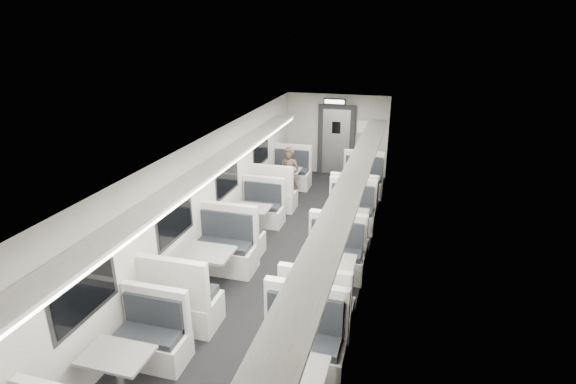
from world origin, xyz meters
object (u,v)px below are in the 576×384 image
Objects in this scene: booth_left_c at (205,272)px; passenger at (289,177)px; booth_right_b at (346,228)px; booth_left_b at (251,222)px; booth_right_c at (327,279)px; exit_sign at (335,101)px; booth_left_d at (120,377)px; booth_right_a at (359,192)px; booth_left_a at (283,183)px; vestibule_door at (336,141)px.

booth_left_c is 4.19m from passenger.
passenger reaches higher than booth_right_b.
booth_right_c reaches higher than booth_left_b.
booth_right_c is at bearing -80.71° from exit_sign.
booth_left_b is at bearing 90.00° from booth_left_d.
booth_left_b is 2.02m from passenger.
booth_right_b is 2.47m from passenger.
booth_right_b is (2.00, 2.40, -0.03)m from booth_left_c.
passenger is (0.31, 4.17, 0.34)m from booth_left_c.
passenger reaches higher than booth_right_a.
booth_left_b is 0.93× the size of booth_right_c.
booth_left_a is 2.00m from booth_right_a.
booth_left_c is 1.17× the size of booth_left_d.
booth_right_b is 2.04m from booth_right_c.
booth_right_b is 1.01× the size of vestibule_door.
booth_right_a is 3.53× the size of exit_sign.
exit_sign reaches higher than booth_right_a.
booth_left_b is 0.87× the size of booth_left_c.
exit_sign is (0.69, 2.31, 1.53)m from passenger.
booth_left_c reaches higher than booth_left_d.
booth_left_c is at bearing -98.78° from exit_sign.
booth_right_a is 4.21m from booth_right_c.
booth_left_b is at bearing -103.21° from exit_sign.
passenger is (-1.69, 3.80, 0.37)m from booth_right_c.
booth_left_d is (0.00, -4.61, -0.01)m from booth_left_b.
booth_left_a is 3.05m from booth_right_b.
booth_left_b is at bearing -87.53° from passenger.
booth_right_b reaches higher than booth_left_b.
booth_right_c is at bearing -90.00° from booth_right_b.
exit_sign is at bearing 81.22° from booth_left_c.
vestibule_door reaches higher than booth_left_c.
booth_left_d is 6.58m from passenger.
exit_sign reaches higher than passenger.
vestibule_door is (1.00, 2.26, 0.65)m from booth_left_a.
booth_right_c is 3.45× the size of exit_sign.
exit_sign reaches higher than booth_left_c.
booth_left_a is 2.49m from booth_left_b.
booth_left_b is 0.95× the size of vestibule_door.
passenger is at bearing -60.01° from booth_left_a.
booth_left_c is 2.40m from booth_left_d.
booth_left_a and booth_right_a have the same top height.
booth_left_b is 2.21m from booth_left_c.
booth_left_d is (0.00, -7.10, -0.04)m from booth_left_a.
booth_right_c is 1.42× the size of passenger.
passenger reaches higher than booth_left_b.
vestibule_door is at bearing 83.90° from booth_left_d.
booth_left_a is 1.03× the size of booth_right_b.
booth_left_c is 6.81m from exit_sign.
booth_left_b is 0.94× the size of booth_right_b.
booth_right_a reaches higher than booth_left_d.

